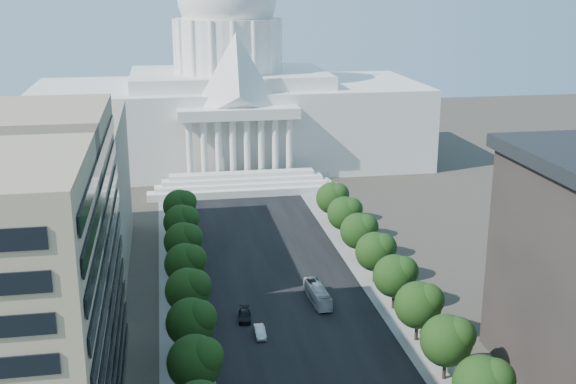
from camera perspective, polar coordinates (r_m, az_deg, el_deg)
road_asphalt at (r=143.11m, az=-0.86°, el=-6.63°), size 30.00×260.00×0.01m
sidewalk_left at (r=141.65m, az=-8.53°, el=-7.07°), size 8.00×260.00×0.02m
sidewalk_right at (r=147.04m, az=6.51°, el=-6.10°), size 8.00×260.00×0.02m
capitol at (r=228.83m, az=-4.64°, el=7.26°), size 120.00×56.00×73.00m
office_block_left_far at (r=148.58m, az=-20.13°, el=-0.65°), size 38.00×52.00×30.00m
tree_l_d at (r=100.92m, az=-7.20°, el=-13.09°), size 7.79×7.60×9.97m
tree_l_e at (r=111.54m, az=-7.52°, el=-10.09°), size 7.79×7.60×9.97m
tree_l_f at (r=122.42m, az=-7.78°, el=-7.61°), size 7.79×7.60×9.97m
tree_l_g at (r=133.48m, az=-7.99°, el=-5.54°), size 7.79×7.60×9.97m
tree_l_h at (r=144.70m, az=-8.17°, el=-3.80°), size 7.79×7.60×9.97m
tree_l_i at (r=156.03m, az=-8.33°, el=-2.30°), size 7.79×7.60×9.97m
tree_l_j at (r=167.46m, az=-8.46°, el=-1.01°), size 7.79×7.60×9.97m
tree_r_c at (r=98.56m, az=15.31°, el=-14.36°), size 7.79×7.60×9.97m
tree_r_d at (r=108.09m, az=12.62°, el=-11.27°), size 7.79×7.60×9.97m
tree_r_e at (r=118.06m, az=10.42°, el=-8.67°), size 7.79×7.60×9.97m
tree_r_f at (r=128.39m, az=8.59°, el=-6.48°), size 7.79×7.60×9.97m
tree_r_g at (r=138.98m, az=7.05°, el=-4.61°), size 7.79×7.60×9.97m
tree_r_h at (r=149.78m, az=5.73°, el=-3.00°), size 7.79×7.60×9.97m
tree_r_i at (r=160.76m, az=4.60°, el=-1.61°), size 7.79×7.60×9.97m
tree_r_j at (r=171.87m, az=3.61°, el=-0.40°), size 7.79×7.60×9.97m
streetlight_c at (r=119.01m, az=11.09°, el=-8.84°), size 2.61×0.44×9.00m
streetlight_d at (r=140.71m, az=7.51°, el=-4.63°), size 2.61×0.44×9.00m
streetlight_e at (r=163.35m, az=4.94°, el=-1.56°), size 2.61×0.44×9.00m
streetlight_f at (r=186.60m, az=3.00°, el=0.76°), size 2.61×0.44×9.00m
car_silver at (r=120.02m, az=-2.25°, el=-10.97°), size 1.72×4.79×1.57m
car_dark_b at (r=125.48m, az=-3.44°, el=-9.73°), size 2.63×5.37×1.50m
city_bus at (r=131.55m, az=2.35°, el=-8.07°), size 3.18×10.98×3.02m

